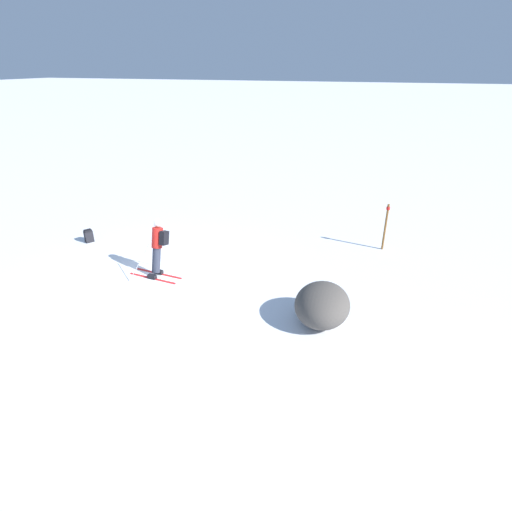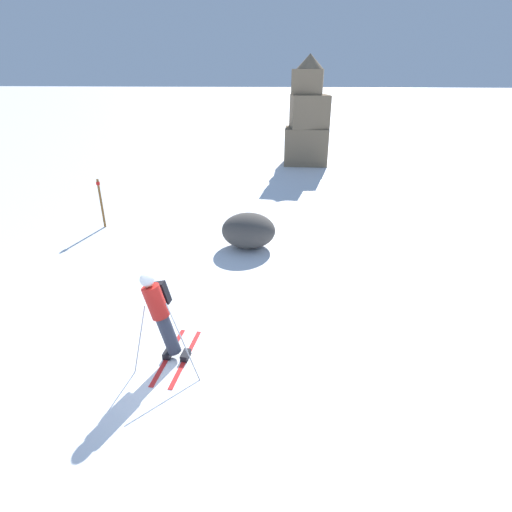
# 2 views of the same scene
# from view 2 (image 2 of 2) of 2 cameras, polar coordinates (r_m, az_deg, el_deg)

# --- Properties ---
(ground_plane) EXTENTS (300.00, 300.00, 0.00)m
(ground_plane) POSITION_cam_2_polar(r_m,az_deg,el_deg) (8.28, -11.58, -13.94)
(ground_plane) COLOR white
(skier) EXTENTS (1.29, 1.78, 1.86)m
(skier) POSITION_cam_2_polar(r_m,az_deg,el_deg) (7.78, -13.54, -7.62)
(skier) COLOR red
(skier) RESTS_ON ground
(rock_pillar) EXTENTS (2.53, 2.22, 6.03)m
(rock_pillar) POSITION_cam_2_polar(r_m,az_deg,el_deg) (24.81, 7.37, 18.68)
(rock_pillar) COLOR #7A664C
(rock_pillar) RESTS_ON ground
(exposed_boulder_0) EXTENTS (1.69, 1.44, 1.10)m
(exposed_boulder_0) POSITION_cam_2_polar(r_m,az_deg,el_deg) (12.63, -1.08, 3.66)
(exposed_boulder_0) COLOR #4C4742
(exposed_boulder_0) RESTS_ON ground
(trail_marker) EXTENTS (0.13, 0.13, 1.75)m
(trail_marker) POSITION_cam_2_polar(r_m,az_deg,el_deg) (15.20, -21.27, 7.33)
(trail_marker) COLOR brown
(trail_marker) RESTS_ON ground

